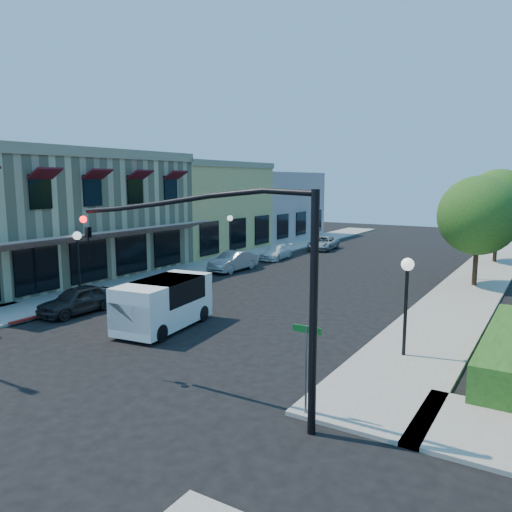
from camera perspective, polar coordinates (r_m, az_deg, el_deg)
The scene contains 21 objects.
ground at distance 16.91m, azimuth -22.27°, elevation -13.53°, with size 120.00×120.00×0.00m, color black.
sidewalk_left at distance 42.49m, azimuth 0.59°, elevation 0.36°, with size 3.50×50.00×0.12m, color gray.
sidewalk_right at distance 36.81m, azimuth 24.66°, elevation -1.74°, with size 3.50×50.00×0.12m, color gray.
curb_red_strip at distance 26.84m, azimuth -17.25°, elevation -5.10°, with size 0.25×10.00×0.06m, color maroon.
corner_brick_building at distance 34.77m, azimuth -23.18°, elevation 4.35°, with size 11.77×18.20×8.10m.
yellow_stucco_building at distance 45.16m, azimuth -7.47°, elevation 5.55°, with size 10.00×12.00×7.60m, color tan.
pink_stucco_building at distance 55.01m, azimuth 0.45°, elevation 5.86°, with size 10.00×12.00×7.00m, color tan.
hedge at distance 19.13m, azimuth 26.76°, elevation -11.22°, with size 1.40×8.00×1.10m, color #225016.
street_tree_a at distance 31.38m, azimuth 24.09°, elevation 4.25°, with size 4.56×4.56×6.48m.
street_tree_b at distance 41.29m, azimuth 25.99°, elevation 5.50°, with size 4.94×4.94×7.02m.
signal_mast_arm at distance 12.84m, azimuth -2.04°, elevation -0.83°, with size 8.01×0.39×6.00m.
street_name_sign at distance 13.26m, azimuth 5.79°, elevation -11.25°, with size 0.80×0.06×2.50m.
lamppost_left_near at distance 27.56m, azimuth -19.71°, elevation 0.93°, with size 0.44×0.44×3.57m.
lamppost_left_far at distance 37.85m, azimuth -2.99°, elevation 3.40°, with size 0.44×0.44×3.57m.
lamppost_right_near at distance 17.94m, azimuth 16.86°, elevation -2.86°, with size 0.44×0.44×3.57m.
lamppost_right_far at distance 33.52m, azimuth 23.89°, elevation 1.99°, with size 0.44×0.44×3.57m.
white_van at distance 21.34m, azimuth -10.57°, elevation -5.05°, with size 2.58×4.88×2.07m.
parked_car_a at distance 24.92m, azimuth -19.71°, elevation -4.73°, with size 1.53×3.79×1.29m, color black.
parked_car_b at distance 34.37m, azimuth -2.63°, elevation -0.59°, with size 1.43×4.11×1.36m, color #9A9C9F.
parked_car_c at distance 39.43m, azimuth 2.27°, elevation 0.44°, with size 1.58×3.88×1.12m, color white.
parked_car_d at distance 45.21m, azimuth 7.70°, elevation 1.47°, with size 1.98×4.30×1.20m, color #A3A7A8.
Camera 1 is at (12.87, -9.05, 6.21)m, focal length 35.00 mm.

